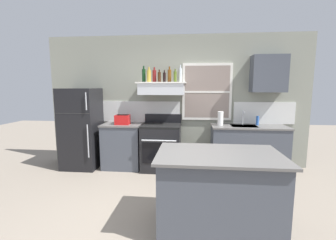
# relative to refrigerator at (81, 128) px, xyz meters

# --- Properties ---
(ground_plane) EXTENTS (16.00, 16.00, 0.00)m
(ground_plane) POSITION_rel_refrigerator_xyz_m (1.90, -1.84, -0.81)
(ground_plane) COLOR gray
(back_wall) EXTENTS (5.40, 0.11, 2.70)m
(back_wall) POSITION_rel_refrigerator_xyz_m (1.93, 0.39, 0.54)
(back_wall) COLOR gray
(back_wall) RESTS_ON ground_plane
(refrigerator) EXTENTS (0.70, 0.72, 1.62)m
(refrigerator) POSITION_rel_refrigerator_xyz_m (0.00, 0.00, 0.00)
(refrigerator) COLOR black
(refrigerator) RESTS_ON ground_plane
(counter_left_of_stove) EXTENTS (0.79, 0.63, 0.91)m
(counter_left_of_stove) POSITION_rel_refrigerator_xyz_m (0.85, 0.06, -0.35)
(counter_left_of_stove) COLOR #474C56
(counter_left_of_stove) RESTS_ON ground_plane
(toaster) EXTENTS (0.30, 0.20, 0.19)m
(toaster) POSITION_rel_refrigerator_xyz_m (0.88, -0.02, 0.20)
(toaster) COLOR red
(toaster) RESTS_ON counter_left_of_stove
(stove_range) EXTENTS (0.76, 0.69, 1.09)m
(stove_range) POSITION_rel_refrigerator_xyz_m (1.65, 0.02, -0.35)
(stove_range) COLOR black
(stove_range) RESTS_ON ground_plane
(range_hood_shelf) EXTENTS (0.96, 0.52, 0.24)m
(range_hood_shelf) POSITION_rel_refrigerator_xyz_m (1.65, 0.12, 0.81)
(range_hood_shelf) COLOR silver
(bottle_dark_green_wine) EXTENTS (0.07, 0.07, 0.32)m
(bottle_dark_green_wine) POSITION_rel_refrigerator_xyz_m (1.29, 0.15, 1.07)
(bottle_dark_green_wine) COLOR #143819
(bottle_dark_green_wine) RESTS_ON range_hood_shelf
(bottle_champagne_gold_foil) EXTENTS (0.08, 0.08, 0.29)m
(bottle_champagne_gold_foil) POSITION_rel_refrigerator_xyz_m (1.40, 0.07, 1.05)
(bottle_champagne_gold_foil) COLOR #B29333
(bottle_champagne_gold_foil) RESTS_ON range_hood_shelf
(bottle_red_label_wine) EXTENTS (0.07, 0.07, 0.29)m
(bottle_red_label_wine) POSITION_rel_refrigerator_xyz_m (1.50, 0.14, 1.06)
(bottle_red_label_wine) COLOR maroon
(bottle_red_label_wine) RESTS_ON range_hood_shelf
(bottle_brown_stout) EXTENTS (0.06, 0.06, 0.24)m
(bottle_brown_stout) POSITION_rel_refrigerator_xyz_m (1.61, 0.08, 1.03)
(bottle_brown_stout) COLOR #381E0F
(bottle_brown_stout) RESTS_ON range_hood_shelf
(bottle_balsamic_dark) EXTENTS (0.06, 0.06, 0.24)m
(bottle_balsamic_dark) POSITION_rel_refrigerator_xyz_m (1.70, 0.17, 1.03)
(bottle_balsamic_dark) COLOR black
(bottle_balsamic_dark) RESTS_ON range_hood_shelf
(bottle_amber_wine) EXTENTS (0.07, 0.07, 0.31)m
(bottle_amber_wine) POSITION_rel_refrigerator_xyz_m (1.80, 0.18, 1.06)
(bottle_amber_wine) COLOR brown
(bottle_amber_wine) RESTS_ON range_hood_shelf
(bottle_olive_oil_square) EXTENTS (0.06, 0.06, 0.25)m
(bottle_olive_oil_square) POSITION_rel_refrigerator_xyz_m (1.92, 0.10, 1.04)
(bottle_olive_oil_square) COLOR #4C601E
(bottle_olive_oil_square) RESTS_ON range_hood_shelf
(bottle_clear_tall) EXTENTS (0.06, 0.06, 0.34)m
(bottle_clear_tall) POSITION_rel_refrigerator_xyz_m (2.01, 0.18, 1.08)
(bottle_clear_tall) COLOR silver
(bottle_clear_tall) RESTS_ON range_hood_shelf
(counter_right_with_sink) EXTENTS (1.43, 0.63, 0.91)m
(counter_right_with_sink) POSITION_rel_refrigerator_xyz_m (3.35, 0.06, -0.35)
(counter_right_with_sink) COLOR #474C56
(counter_right_with_sink) RESTS_ON ground_plane
(sink_faucet) EXTENTS (0.03, 0.17, 0.28)m
(sink_faucet) POSITION_rel_refrigerator_xyz_m (3.25, 0.16, 0.27)
(sink_faucet) COLOR silver
(sink_faucet) RESTS_ON counter_right_with_sink
(paper_towel_roll) EXTENTS (0.11, 0.11, 0.27)m
(paper_towel_roll) POSITION_rel_refrigerator_xyz_m (2.80, 0.06, 0.23)
(paper_towel_roll) COLOR white
(paper_towel_roll) RESTS_ON counter_right_with_sink
(dish_soap_bottle) EXTENTS (0.06, 0.06, 0.18)m
(dish_soap_bottle) POSITION_rel_refrigerator_xyz_m (3.53, 0.16, 0.19)
(dish_soap_bottle) COLOR blue
(dish_soap_bottle) RESTS_ON counter_right_with_sink
(kitchen_island) EXTENTS (1.40, 0.90, 0.91)m
(kitchen_island) POSITION_rel_refrigerator_xyz_m (2.56, -1.91, -0.35)
(kitchen_island) COLOR #474C56
(kitchen_island) RESTS_ON ground_plane
(upper_cabinet_right) EXTENTS (0.64, 0.32, 0.70)m
(upper_cabinet_right) POSITION_rel_refrigerator_xyz_m (3.70, 0.20, 1.09)
(upper_cabinet_right) COLOR #474C56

